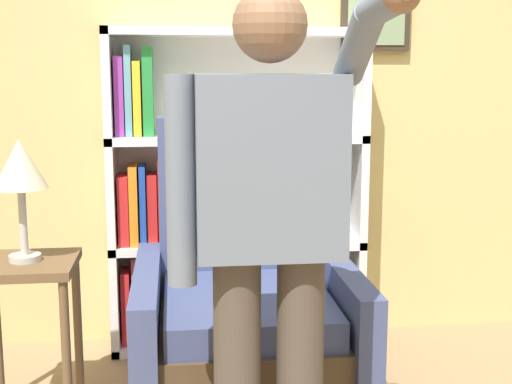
% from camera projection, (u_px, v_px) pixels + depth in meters
% --- Properties ---
extents(wall_back, '(8.00, 0.11, 2.80)m').
position_uv_depth(wall_back, '(267.00, 72.00, 3.69)').
color(wall_back, tan).
rests_on(wall_back, ground_plane).
extents(bookcase, '(1.29, 0.28, 1.62)m').
position_uv_depth(bookcase, '(213.00, 196.00, 3.60)').
color(bookcase, white).
rests_on(bookcase, ground_plane).
extents(armchair, '(0.90, 0.94, 1.21)m').
position_uv_depth(armchair, '(244.00, 323.00, 3.01)').
color(armchair, '#4C3823').
rests_on(armchair, ground_plane).
extents(person_standing, '(0.59, 0.78, 1.66)m').
position_uv_depth(person_standing, '(269.00, 224.00, 2.17)').
color(person_standing, '#473D33').
rests_on(person_standing, ground_plane).
extents(side_table, '(0.39, 0.39, 0.67)m').
position_uv_depth(side_table, '(27.00, 296.00, 2.84)').
color(side_table, brown).
rests_on(side_table, ground_plane).
extents(table_lamp, '(0.21, 0.21, 0.48)m').
position_uv_depth(table_lamp, '(20.00, 170.00, 2.75)').
color(table_lamp, '#B7B2A8').
rests_on(table_lamp, side_table).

